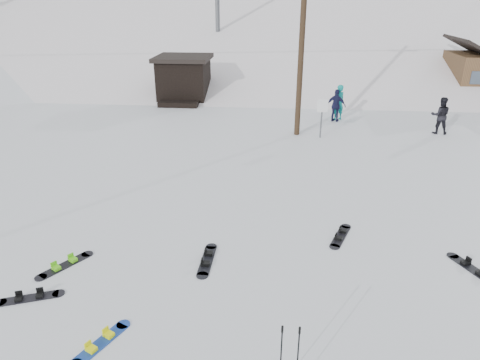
{
  "coord_description": "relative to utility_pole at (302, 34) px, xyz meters",
  "views": [
    {
      "loc": [
        1.01,
        -6.23,
        6.31
      ],
      "look_at": [
        0.01,
        4.98,
        1.4
      ],
      "focal_mm": 32.0,
      "sensor_mm": 36.0,
      "label": 1
    }
  ],
  "objects": [
    {
      "name": "ground",
      "position": [
        -2.0,
        -14.0,
        -4.68
      ],
      "size": [
        200.0,
        200.0,
        0.0
      ],
      "primitive_type": "plane",
      "color": "white",
      "rests_on": "ground"
    },
    {
      "name": "ski_slope",
      "position": [
        -2.0,
        41.0,
        -16.68
      ],
      "size": [
        60.0,
        85.24,
        65.97
      ],
      "primitive_type": "cube",
      "rotation": [
        0.31,
        0.0,
        0.0
      ],
      "color": "white",
      "rests_on": "ground"
    },
    {
      "name": "ridge_left",
      "position": [
        -38.0,
        34.0,
        -15.68
      ],
      "size": [
        47.54,
        95.03,
        58.38
      ],
      "primitive_type": "cube",
      "rotation": [
        0.23,
        0.07,
        0.14
      ],
      "color": "white",
      "rests_on": "ground"
    },
    {
      "name": "treeline_crest",
      "position": [
        -2.0,
        72.0,
        -4.68
      ],
      "size": [
        50.0,
        6.0,
        10.0
      ],
      "primitive_type": null,
      "color": "black",
      "rests_on": "ski_slope"
    },
    {
      "name": "utility_pole",
      "position": [
        0.0,
        0.0,
        0.0
      ],
      "size": [
        2.0,
        0.26,
        9.0
      ],
      "color": "#3A2819",
      "rests_on": "ground"
    },
    {
      "name": "trail_sign",
      "position": [
        1.1,
        -0.42,
        -3.41
      ],
      "size": [
        0.5,
        0.09,
        1.85
      ],
      "color": "#595B60",
      "rests_on": "ground"
    },
    {
      "name": "lift_hut",
      "position": [
        -7.0,
        6.94,
        -3.32
      ],
      "size": [
        3.4,
        4.1,
        2.75
      ],
      "color": "black",
      "rests_on": "ground"
    },
    {
      "name": "hero_snowboard",
      "position": [
        -4.29,
        -14.1,
        -4.65
      ],
      "size": [
        0.82,
        1.38,
        0.11
      ],
      "rotation": [
        0.0,
        0.0,
        1.11
      ],
      "color": "#1B44B1",
      "rests_on": "ground"
    },
    {
      "name": "ski_poles",
      "position": [
        -0.64,
        -14.81,
        -3.97
      ],
      "size": [
        0.38,
        0.1,
        1.38
      ],
      "color": "black",
      "rests_on": "ground"
    },
    {
      "name": "board_scatter_a",
      "position": [
        -6.41,
        -12.91,
        -4.65
      ],
      "size": [
        1.42,
        0.7,
        0.1
      ],
      "rotation": [
        0.0,
        0.0,
        0.36
      ],
      "color": "black",
      "rests_on": "ground"
    },
    {
      "name": "board_scatter_b",
      "position": [
        -2.66,
        -11.09,
        -4.65
      ],
      "size": [
        0.33,
        1.6,
        0.11
      ],
      "rotation": [
        0.0,
        0.0,
        1.55
      ],
      "color": "black",
      "rests_on": "ground"
    },
    {
      "name": "board_scatter_c",
      "position": [
        -6.2,
        -11.62,
        -4.65
      ],
      "size": [
        1.0,
        1.37,
        0.11
      ],
      "rotation": [
        0.0,
        0.0,
        0.99
      ],
      "color": "black",
      "rests_on": "ground"
    },
    {
      "name": "board_scatter_d",
      "position": [
        4.0,
        -10.89,
        -4.65
      ],
      "size": [
        0.85,
        1.45,
        0.11
      ],
      "rotation": [
        0.0,
        0.0,
        -1.12
      ],
      "color": "black",
      "rests_on": "ground"
    },
    {
      "name": "board_scatter_f",
      "position": [
        0.92,
        -9.57,
        -4.65
      ],
      "size": [
        0.75,
        1.43,
        0.11
      ],
      "rotation": [
        0.0,
        0.0,
        1.19
      ],
      "color": "black",
      "rests_on": "ground"
    },
    {
      "name": "skier_teal",
      "position": [
        2.29,
        2.91,
        -3.73
      ],
      "size": [
        0.82,
        0.73,
        1.89
      ],
      "primitive_type": "imported",
      "rotation": [
        0.0,
        0.0,
        3.65
      ],
      "color": "#0D8987",
      "rests_on": "ground"
    },
    {
      "name": "skier_dark",
      "position": [
        6.91,
        0.79,
        -3.78
      ],
      "size": [
        0.96,
        0.8,
        1.79
      ],
      "primitive_type": "imported",
      "rotation": [
        0.0,
        0.0,
        3.0
      ],
      "color": "black",
      "rests_on": "ground"
    },
    {
      "name": "skier_navy",
      "position": [
        2.13,
        2.51,
        -3.82
      ],
      "size": [
        1.09,
        0.75,
        1.72
      ],
      "primitive_type": "imported",
      "rotation": [
        0.0,
        0.0,
        2.78
      ],
      "color": "#18193D",
      "rests_on": "ground"
    }
  ]
}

